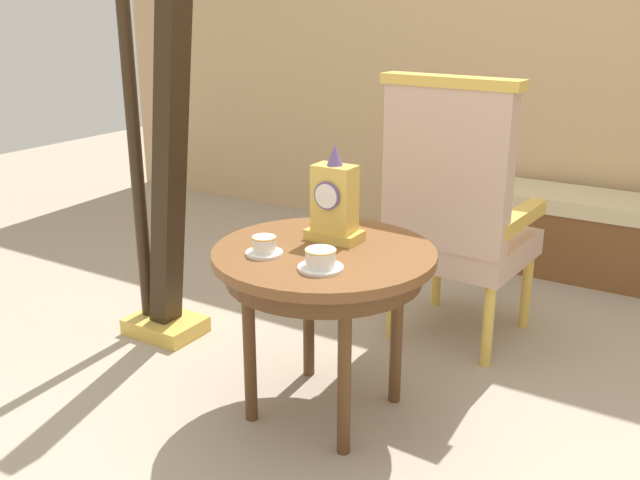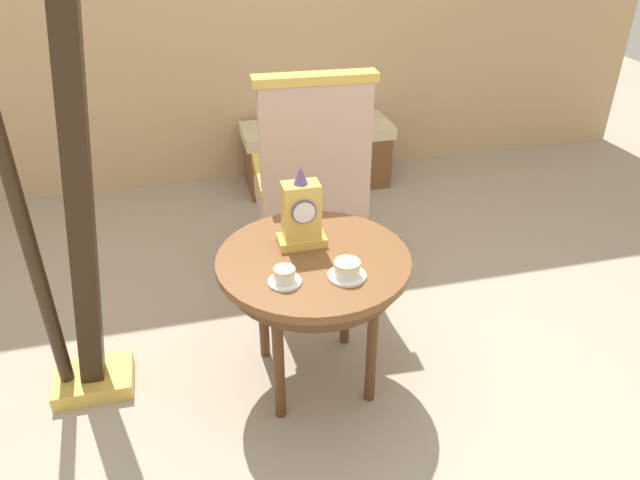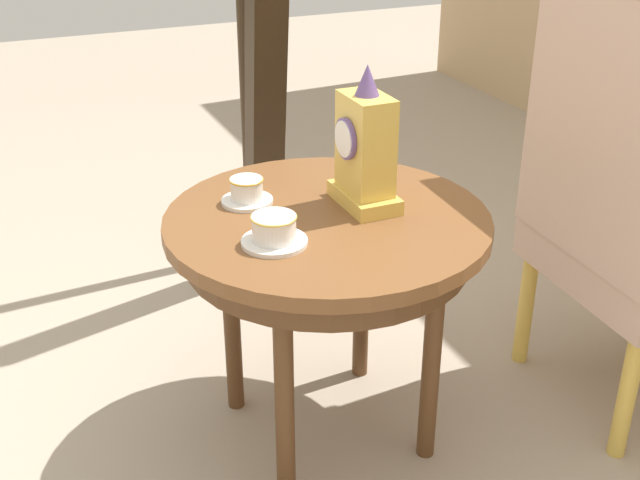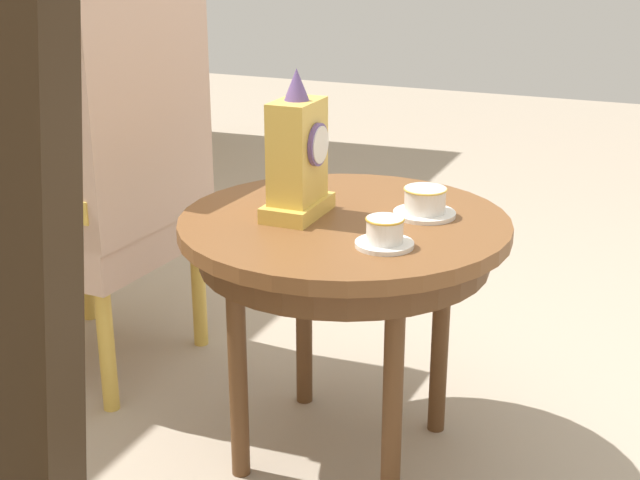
{
  "view_description": "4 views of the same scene",
  "coord_description": "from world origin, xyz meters",
  "px_view_note": "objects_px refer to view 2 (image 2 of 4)",
  "views": [
    {
      "loc": [
        1.18,
        -1.86,
        1.41
      ],
      "look_at": [
        -0.07,
        0.15,
        0.61
      ],
      "focal_mm": 40.04,
      "sensor_mm": 36.0,
      "label": 1
    },
    {
      "loc": [
        -0.46,
        -1.85,
        1.87
      ],
      "look_at": [
        0.05,
        0.18,
        0.62
      ],
      "focal_mm": 34.02,
      "sensor_mm": 36.0,
      "label": 2
    },
    {
      "loc": [
        1.56,
        -0.63,
        1.41
      ],
      "look_at": [
        0.05,
        0.03,
        0.58
      ],
      "focal_mm": 46.06,
      "sensor_mm": 36.0,
      "label": 3
    },
    {
      "loc": [
        -1.8,
        -0.63,
        1.25
      ],
      "look_at": [
        -0.01,
        0.12,
        0.56
      ],
      "focal_mm": 50.12,
      "sensor_mm": 36.0,
      "label": 4
    }
  ],
  "objects_px": {
    "harp": "(66,233)",
    "mantel_clock": "(301,214)",
    "armchair": "(311,177)",
    "side_table": "(314,272)",
    "teacup_right": "(347,270)",
    "teacup_left": "(285,276)",
    "window_bench": "(317,155)"
  },
  "relations": [
    {
      "from": "teacup_left",
      "to": "harp",
      "type": "relative_size",
      "value": 0.07
    },
    {
      "from": "teacup_right",
      "to": "armchair",
      "type": "distance_m",
      "value": 0.93
    },
    {
      "from": "armchair",
      "to": "side_table",
      "type": "bearing_deg",
      "value": -102.5
    },
    {
      "from": "armchair",
      "to": "harp",
      "type": "height_order",
      "value": "harp"
    },
    {
      "from": "teacup_left",
      "to": "teacup_right",
      "type": "xyz_separation_m",
      "value": [
        0.23,
        -0.02,
        0.0
      ]
    },
    {
      "from": "teacup_left",
      "to": "mantel_clock",
      "type": "distance_m",
      "value": 0.3
    },
    {
      "from": "side_table",
      "to": "harp",
      "type": "height_order",
      "value": "harp"
    },
    {
      "from": "armchair",
      "to": "teacup_right",
      "type": "bearing_deg",
      "value": -95.22
    },
    {
      "from": "teacup_right",
      "to": "side_table",
      "type": "bearing_deg",
      "value": 117.2
    },
    {
      "from": "side_table",
      "to": "window_bench",
      "type": "distance_m",
      "value": 1.96
    },
    {
      "from": "side_table",
      "to": "window_bench",
      "type": "relative_size",
      "value": 0.75
    },
    {
      "from": "mantel_clock",
      "to": "teacup_left",
      "type": "bearing_deg",
      "value": -115.49
    },
    {
      "from": "teacup_right",
      "to": "window_bench",
      "type": "height_order",
      "value": "teacup_right"
    },
    {
      "from": "window_bench",
      "to": "armchair",
      "type": "bearing_deg",
      "value": -105.14
    },
    {
      "from": "side_table",
      "to": "window_bench",
      "type": "height_order",
      "value": "side_table"
    },
    {
      "from": "side_table",
      "to": "teacup_right",
      "type": "relative_size",
      "value": 5.27
    },
    {
      "from": "teacup_left",
      "to": "harp",
      "type": "height_order",
      "value": "harp"
    },
    {
      "from": "teacup_left",
      "to": "teacup_right",
      "type": "bearing_deg",
      "value": -4.36
    },
    {
      "from": "side_table",
      "to": "teacup_right",
      "type": "height_order",
      "value": "teacup_right"
    },
    {
      "from": "armchair",
      "to": "harp",
      "type": "bearing_deg",
      "value": -150.77
    },
    {
      "from": "teacup_left",
      "to": "window_bench",
      "type": "distance_m",
      "value": 2.16
    },
    {
      "from": "window_bench",
      "to": "teacup_left",
      "type": "bearing_deg",
      "value": -106.94
    },
    {
      "from": "side_table",
      "to": "teacup_left",
      "type": "height_order",
      "value": "teacup_left"
    },
    {
      "from": "side_table",
      "to": "armchair",
      "type": "bearing_deg",
      "value": 77.5
    },
    {
      "from": "mantel_clock",
      "to": "window_bench",
      "type": "xyz_separation_m",
      "value": [
        0.5,
        1.78,
        -0.53
      ]
    },
    {
      "from": "harp",
      "to": "mantel_clock",
      "type": "bearing_deg",
      "value": -3.81
    },
    {
      "from": "teacup_left",
      "to": "side_table",
      "type": "bearing_deg",
      "value": 45.05
    },
    {
      "from": "teacup_right",
      "to": "window_bench",
      "type": "distance_m",
      "value": 2.12
    },
    {
      "from": "harp",
      "to": "window_bench",
      "type": "height_order",
      "value": "harp"
    },
    {
      "from": "window_bench",
      "to": "teacup_right",
      "type": "bearing_deg",
      "value": -100.75
    },
    {
      "from": "teacup_right",
      "to": "mantel_clock",
      "type": "height_order",
      "value": "mantel_clock"
    },
    {
      "from": "side_table",
      "to": "window_bench",
      "type": "xyz_separation_m",
      "value": [
        0.47,
        1.88,
        -0.32
      ]
    }
  ]
}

